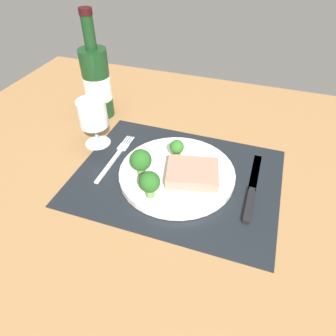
{
  "coord_description": "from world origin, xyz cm",
  "views": [
    {
      "loc": [
        15.01,
        -50.1,
        48.31
      ],
      "look_at": [
        -2.29,
        0.29,
        1.9
      ],
      "focal_mm": 32.5,
      "sensor_mm": 36.0,
      "label": 1
    }
  ],
  "objects_px": {
    "steak": "(192,173)",
    "wine_bottle": "(97,82)",
    "knife": "(252,191)",
    "plate": "(177,173)",
    "fork": "(116,157)",
    "wine_glass": "(93,116)"
  },
  "relations": [
    {
      "from": "steak",
      "to": "wine_bottle",
      "type": "bearing_deg",
      "value": 148.96
    },
    {
      "from": "knife",
      "to": "steak",
      "type": "bearing_deg",
      "value": -173.97
    },
    {
      "from": "plate",
      "to": "wine_bottle",
      "type": "height_order",
      "value": "wine_bottle"
    },
    {
      "from": "plate",
      "to": "wine_bottle",
      "type": "distance_m",
      "value": 0.37
    },
    {
      "from": "steak",
      "to": "wine_bottle",
      "type": "relative_size",
      "value": 0.38
    },
    {
      "from": "fork",
      "to": "knife",
      "type": "relative_size",
      "value": 0.83
    },
    {
      "from": "fork",
      "to": "wine_bottle",
      "type": "height_order",
      "value": "wine_bottle"
    },
    {
      "from": "plate",
      "to": "fork",
      "type": "xyz_separation_m",
      "value": [
        -0.17,
        0.01,
        -0.01
      ]
    },
    {
      "from": "wine_bottle",
      "to": "wine_glass",
      "type": "height_order",
      "value": "wine_bottle"
    },
    {
      "from": "plate",
      "to": "wine_glass",
      "type": "distance_m",
      "value": 0.26
    },
    {
      "from": "steak",
      "to": "wine_glass",
      "type": "relative_size",
      "value": 0.9
    },
    {
      "from": "steak",
      "to": "knife",
      "type": "height_order",
      "value": "steak"
    },
    {
      "from": "wine_bottle",
      "to": "wine_glass",
      "type": "bearing_deg",
      "value": -65.79
    },
    {
      "from": "plate",
      "to": "fork",
      "type": "height_order",
      "value": "plate"
    },
    {
      "from": "fork",
      "to": "wine_glass",
      "type": "relative_size",
      "value": 1.52
    },
    {
      "from": "wine_bottle",
      "to": "wine_glass",
      "type": "xyz_separation_m",
      "value": [
        0.06,
        -0.14,
        -0.02
      ]
    },
    {
      "from": "wine_glass",
      "to": "fork",
      "type": "bearing_deg",
      "value": -30.79
    },
    {
      "from": "steak",
      "to": "wine_glass",
      "type": "xyz_separation_m",
      "value": [
        -0.28,
        0.07,
        0.05
      ]
    },
    {
      "from": "knife",
      "to": "wine_glass",
      "type": "distance_m",
      "value": 0.42
    },
    {
      "from": "steak",
      "to": "wine_glass",
      "type": "height_order",
      "value": "wine_glass"
    },
    {
      "from": "steak",
      "to": "knife",
      "type": "relative_size",
      "value": 0.49
    },
    {
      "from": "steak",
      "to": "fork",
      "type": "bearing_deg",
      "value": 173.4
    }
  ]
}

